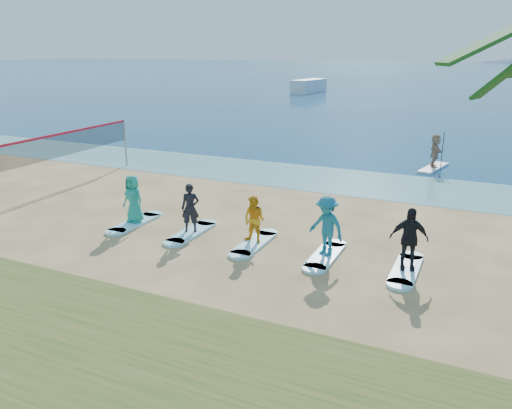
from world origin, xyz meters
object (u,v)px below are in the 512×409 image
at_px(student_2, 254,220).
at_px(paddleboard, 433,168).
at_px(paddleboarder, 435,151).
at_px(surfboard_3, 325,256).
at_px(surfboard_4, 406,270).
at_px(student_0, 133,199).
at_px(surfboard_1, 191,233).
at_px(student_3, 326,226).
at_px(surfboard_0, 135,223).
at_px(boat_offshore_a, 309,92).
at_px(surfboard_2, 254,243).
at_px(student_1, 190,208).
at_px(student_4, 409,239).
at_px(volleyball_net, 65,144).

bearing_deg(student_2, paddleboard, 81.17).
bearing_deg(paddleboarder, surfboard_3, 160.53).
bearing_deg(surfboard_4, student_0, 180.00).
xyz_separation_m(surfboard_1, student_3, (4.78, 0.00, 0.97)).
xyz_separation_m(paddleboard, student_3, (-1.62, -13.85, 0.95)).
relative_size(paddleboard, surfboard_0, 1.36).
height_order(paddleboarder, boat_offshore_a, paddleboarder).
bearing_deg(surfboard_2, surfboard_1, 180.00).
distance_m(paddleboard, surfboard_0, 16.41).
bearing_deg(paddleboard, student_2, -93.85).
distance_m(paddleboard, student_1, 15.28).
bearing_deg(student_3, student_4, 21.06).
relative_size(surfboard_0, student_4, 1.22).
relative_size(paddleboard, surfboard_2, 1.36).
distance_m(paddleboard, surfboard_4, 13.87).
relative_size(volleyball_net, surfboard_0, 4.13).
xyz_separation_m(surfboard_1, student_4, (7.18, 0.00, 0.95)).
bearing_deg(student_2, student_4, 7.32).
xyz_separation_m(paddleboarder, surfboard_3, (-1.62, -13.85, -0.94)).
bearing_deg(paddleboard, student_1, -102.51).
bearing_deg(surfboard_3, surfboard_1, 180.00).
bearing_deg(surfboard_3, paddleboarder, 83.33).
bearing_deg(student_3, surfboard_4, 21.06).
height_order(surfboard_1, surfboard_2, same).
relative_size(paddleboarder, boat_offshore_a, 0.22).
bearing_deg(student_3, student_0, -158.94).
distance_m(boat_offshore_a, student_0, 60.85).
bearing_deg(paddleboarder, student_1, 142.39).
relative_size(volleyball_net, student_2, 5.91).
height_order(boat_offshore_a, student_3, student_3).
bearing_deg(paddleboarder, volleyball_net, 112.37).
relative_size(student_2, surfboard_4, 0.70).
bearing_deg(student_4, student_2, 164.93).
height_order(volleyball_net, boat_offshore_a, volleyball_net).
bearing_deg(volleyball_net, surfboard_3, -13.28).
distance_m(student_0, student_1, 2.39).
xyz_separation_m(student_1, student_3, (4.78, 0.00, 0.09)).
bearing_deg(student_4, student_1, 164.93).
distance_m(student_0, surfboard_1, 2.56).
xyz_separation_m(boat_offshore_a, student_4, (23.64, -59.19, 0.99)).
distance_m(student_0, student_2, 4.78).
relative_size(boat_offshore_a, surfboard_1, 3.58).
bearing_deg(paddleboard, volleyball_net, -132.54).
bearing_deg(surfboard_4, paddleboarder, 93.19).
bearing_deg(surfboard_0, paddleboarder, 57.59).
height_order(volleyball_net, surfboard_2, volleyball_net).
distance_m(volleyball_net, student_3, 13.91).
distance_m(volleyball_net, student_0, 7.16).
height_order(surfboard_0, student_1, student_1).
xyz_separation_m(surfboard_1, surfboard_3, (4.78, 0.00, 0.00)).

